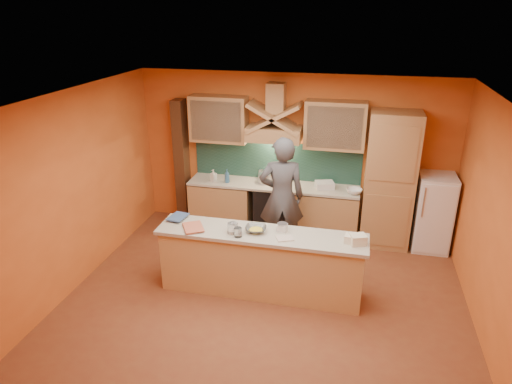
% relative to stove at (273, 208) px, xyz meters
% --- Properties ---
extents(floor, '(5.50, 5.00, 0.01)m').
position_rel_stove_xyz_m(floor, '(0.30, -2.20, -0.45)').
color(floor, brown).
rests_on(floor, ground).
extents(ceiling, '(5.50, 5.00, 0.01)m').
position_rel_stove_xyz_m(ceiling, '(0.30, -2.20, 2.35)').
color(ceiling, white).
rests_on(ceiling, wall_back).
extents(wall_back, '(5.50, 0.02, 2.80)m').
position_rel_stove_xyz_m(wall_back, '(0.30, 0.30, 0.95)').
color(wall_back, orange).
rests_on(wall_back, floor).
extents(wall_front, '(5.50, 0.02, 2.80)m').
position_rel_stove_xyz_m(wall_front, '(0.30, -4.70, 0.95)').
color(wall_front, orange).
rests_on(wall_front, floor).
extents(wall_left, '(0.02, 5.00, 2.80)m').
position_rel_stove_xyz_m(wall_left, '(-2.45, -2.20, 0.95)').
color(wall_left, orange).
rests_on(wall_left, floor).
extents(wall_right, '(0.02, 5.00, 2.80)m').
position_rel_stove_xyz_m(wall_right, '(3.05, -2.20, 0.95)').
color(wall_right, orange).
rests_on(wall_right, floor).
extents(base_cabinet_left, '(1.10, 0.60, 0.86)m').
position_rel_stove_xyz_m(base_cabinet_left, '(-0.95, 0.00, -0.02)').
color(base_cabinet_left, tan).
rests_on(base_cabinet_left, floor).
extents(base_cabinet_right, '(1.10, 0.60, 0.86)m').
position_rel_stove_xyz_m(base_cabinet_right, '(0.95, 0.00, -0.02)').
color(base_cabinet_right, tan).
rests_on(base_cabinet_right, floor).
extents(counter_top, '(3.00, 0.62, 0.04)m').
position_rel_stove_xyz_m(counter_top, '(-0.00, 0.00, 0.45)').
color(counter_top, '#B3AA97').
rests_on(counter_top, base_cabinet_left).
extents(stove, '(0.60, 0.58, 0.90)m').
position_rel_stove_xyz_m(stove, '(0.00, 0.00, 0.00)').
color(stove, black).
rests_on(stove, floor).
extents(backsplash, '(3.00, 0.03, 0.70)m').
position_rel_stove_xyz_m(backsplash, '(-0.00, 0.28, 0.80)').
color(backsplash, '#193830').
rests_on(backsplash, wall_back).
extents(range_hood, '(0.92, 0.50, 0.24)m').
position_rel_stove_xyz_m(range_hood, '(0.00, 0.05, 1.37)').
color(range_hood, tan).
rests_on(range_hood, wall_back).
extents(hood_chimney, '(0.30, 0.30, 0.50)m').
position_rel_stove_xyz_m(hood_chimney, '(0.00, 0.15, 1.95)').
color(hood_chimney, tan).
rests_on(hood_chimney, wall_back).
extents(upper_cabinet_left, '(1.00, 0.35, 0.80)m').
position_rel_stove_xyz_m(upper_cabinet_left, '(-1.00, 0.12, 1.55)').
color(upper_cabinet_left, tan).
rests_on(upper_cabinet_left, wall_back).
extents(upper_cabinet_right, '(1.00, 0.35, 0.80)m').
position_rel_stove_xyz_m(upper_cabinet_right, '(1.00, 0.12, 1.55)').
color(upper_cabinet_right, tan).
rests_on(upper_cabinet_right, wall_back).
extents(pantry_column, '(0.80, 0.60, 2.30)m').
position_rel_stove_xyz_m(pantry_column, '(1.95, 0.00, 0.70)').
color(pantry_column, tan).
rests_on(pantry_column, floor).
extents(fridge, '(0.58, 0.60, 1.30)m').
position_rel_stove_xyz_m(fridge, '(2.70, 0.00, 0.20)').
color(fridge, white).
rests_on(fridge, floor).
extents(trim_column_left, '(0.20, 0.30, 2.30)m').
position_rel_stove_xyz_m(trim_column_left, '(-1.75, 0.15, 0.70)').
color(trim_column_left, '#472816').
rests_on(trim_column_left, floor).
extents(island_body, '(2.80, 0.55, 0.88)m').
position_rel_stove_xyz_m(island_body, '(0.20, -1.90, -0.01)').
color(island_body, tan).
rests_on(island_body, floor).
extents(island_top, '(2.90, 0.62, 0.05)m').
position_rel_stove_xyz_m(island_top, '(0.20, -1.90, 0.47)').
color(island_top, '#B3AA97').
rests_on(island_top, island_body).
extents(person, '(0.81, 0.62, 1.98)m').
position_rel_stove_xyz_m(person, '(0.27, -0.71, 0.54)').
color(person, '#4C4C51').
rests_on(person, floor).
extents(pot_large, '(0.34, 0.34, 0.18)m').
position_rel_stove_xyz_m(pot_large, '(-0.15, 0.03, 0.54)').
color(pot_large, '#B4B3BA').
rests_on(pot_large, stove).
extents(pot_small, '(0.29, 0.29, 0.15)m').
position_rel_stove_xyz_m(pot_small, '(0.13, 0.12, 0.53)').
color(pot_small, silver).
rests_on(pot_small, stove).
extents(soap_bottle_a, '(0.12, 0.13, 0.21)m').
position_rel_stove_xyz_m(soap_bottle_a, '(-1.07, -0.08, 0.57)').
color(soap_bottle_a, beige).
rests_on(soap_bottle_a, counter_top).
extents(soap_bottle_b, '(0.10, 0.10, 0.24)m').
position_rel_stove_xyz_m(soap_bottle_b, '(-0.81, -0.10, 0.59)').
color(soap_bottle_b, '#2F5B82').
rests_on(soap_bottle_b, counter_top).
extents(bowl_back, '(0.27, 0.27, 0.08)m').
position_rel_stove_xyz_m(bowl_back, '(1.40, -0.12, 0.51)').
color(bowl_back, silver).
rests_on(bowl_back, counter_top).
extents(dish_rack, '(0.36, 0.32, 0.11)m').
position_rel_stove_xyz_m(dish_rack, '(0.90, 0.02, 0.52)').
color(dish_rack, silver).
rests_on(dish_rack, counter_top).
extents(book_lower, '(0.40, 0.43, 0.03)m').
position_rel_stove_xyz_m(book_lower, '(-0.86, -2.07, 0.51)').
color(book_lower, '#C06144').
rests_on(book_lower, island_top).
extents(book_upper, '(0.27, 0.34, 0.02)m').
position_rel_stove_xyz_m(book_upper, '(-1.18, -1.74, 0.53)').
color(book_upper, '#39527F').
rests_on(book_upper, island_top).
extents(jar_large, '(0.19, 0.19, 0.14)m').
position_rel_stove_xyz_m(jar_large, '(-0.17, -2.00, 0.57)').
color(jar_large, silver).
rests_on(jar_large, island_top).
extents(jar_small, '(0.11, 0.11, 0.13)m').
position_rel_stove_xyz_m(jar_small, '(-0.07, -2.08, 0.56)').
color(jar_small, white).
rests_on(jar_small, island_top).
extents(kitchen_scale, '(0.14, 0.14, 0.10)m').
position_rel_stove_xyz_m(kitchen_scale, '(0.48, -1.79, 0.55)').
color(kitchen_scale, white).
rests_on(kitchen_scale, island_top).
extents(mixing_bowl, '(0.32, 0.32, 0.07)m').
position_rel_stove_xyz_m(mixing_bowl, '(0.13, -1.89, 0.53)').
color(mixing_bowl, silver).
rests_on(mixing_bowl, island_top).
extents(cloth, '(0.27, 0.24, 0.01)m').
position_rel_stove_xyz_m(cloth, '(0.55, -2.01, 0.50)').
color(cloth, beige).
rests_on(cloth, island_top).
extents(grocery_bag_a, '(0.24, 0.22, 0.13)m').
position_rel_stove_xyz_m(grocery_bag_a, '(1.50, -1.93, 0.56)').
color(grocery_bag_a, beige).
rests_on(grocery_bag_a, island_top).
extents(grocery_bag_b, '(0.19, 0.16, 0.11)m').
position_rel_stove_xyz_m(grocery_bag_b, '(1.42, -1.91, 0.55)').
color(grocery_bag_b, beige).
rests_on(grocery_bag_b, island_top).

